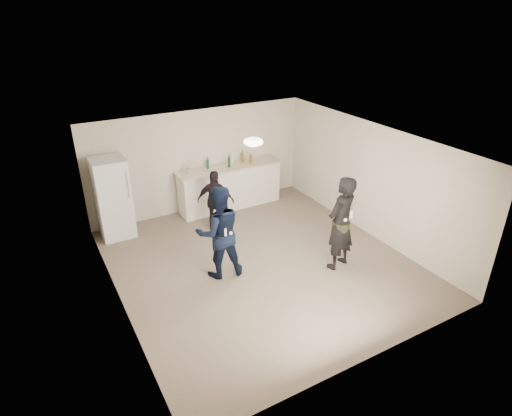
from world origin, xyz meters
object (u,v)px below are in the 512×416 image
counter (230,188)px  spectator (216,201)px  shaker (188,170)px  woman (341,223)px  man (219,232)px  fridge (113,198)px

counter → spectator: spectator is taller
shaker → woman: (1.72, -3.53, -0.23)m
spectator → woman: bearing=153.6°
counter → shaker: size_ratio=15.29×
man → spectator: (0.69, 1.68, -0.20)m
shaker → woman: woman is taller
woman → man: bearing=-38.5°
woman → spectator: bearing=-76.5°
fridge → woman: (3.51, -3.42, 0.05)m
counter → shaker: bearing=177.9°
man → fridge: bearing=-51.1°
woman → spectator: (-1.45, 2.58, -0.24)m
fridge → shaker: size_ratio=10.59×
fridge → shaker: 1.81m
woman → fridge: bearing=-60.1°
fridge → man: 2.87m
spectator → man: bearing=101.8°
counter → shaker: 1.26m
spectator → counter: bearing=-97.1°
shaker → spectator: 1.09m
man → counter: bearing=-109.4°
fridge → man: (1.37, -2.53, 0.01)m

